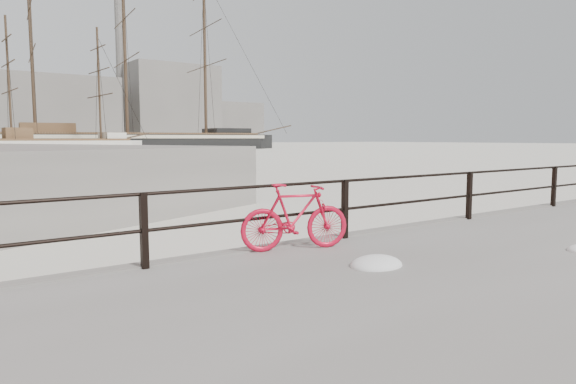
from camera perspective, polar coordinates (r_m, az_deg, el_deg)
ground at (r=11.59m, az=18.73°, el=-4.49°), size 400.00×400.00×0.00m
guardrail at (r=11.39m, az=19.49°, el=-0.38°), size 28.00×0.10×1.00m
bicycle at (r=7.78m, az=0.81°, el=-2.75°), size 1.70×0.76×1.03m
barque_black at (r=96.58m, az=-17.35°, el=4.52°), size 67.09×28.91×36.43m
schooner_mid at (r=81.82m, az=-24.06°, el=4.05°), size 27.17×12.36×19.43m
industrial_west at (r=149.63m, az=-24.81°, el=8.12°), size 32.00×18.00×18.00m
industrial_mid at (r=164.95m, az=-13.04°, el=9.31°), size 26.00×20.00×24.00m
industrial_east at (r=179.34m, az=-6.79°, el=7.55°), size 20.00×16.00×14.00m
smokestack at (r=165.97m, az=-18.05°, el=12.62°), size 2.80×2.80×44.00m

